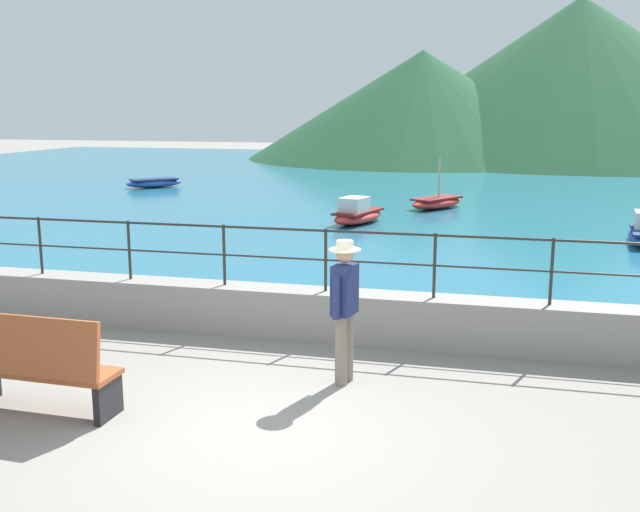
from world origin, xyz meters
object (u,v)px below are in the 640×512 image
boat_3 (357,214)px  boat_5 (437,202)px  bench_main (36,365)px  person_walking (345,304)px  boat_2 (154,183)px

boat_3 → boat_5: 4.14m
bench_main → boat_3: 13.65m
boat_3 → person_walking: bearing=-79.6°
boat_2 → boat_5: bearing=-16.9°
bench_main → person_walking: 3.49m
person_walking → boat_3: person_walking is taller
boat_3 → bench_main: bearing=-93.5°
boat_2 → boat_3: (9.87, -7.26, 0.07)m
bench_main → boat_2: bearing=113.4°
bench_main → boat_2: (-9.05, 20.88, -0.30)m
bench_main → person_walking: person_walking is taller
bench_main → boat_3: bearing=86.5°
bench_main → boat_5: (2.70, 17.31, -0.30)m
bench_main → boat_5: boat_5 is taller
person_walking → boat_5: bearing=91.1°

